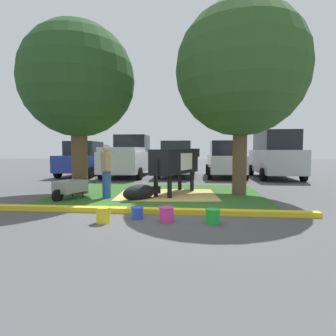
{
  "coord_description": "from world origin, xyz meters",
  "views": [
    {
      "loc": [
        0.77,
        -6.92,
        1.5
      ],
      "look_at": [
        -0.19,
        2.29,
        0.9
      ],
      "focal_mm": 29.1,
      "sensor_mm": 36.0,
      "label": 1
    }
  ],
  "objects": [
    {
      "name": "hatchback_white",
      "position": [
        -0.33,
        8.56,
        0.98
      ],
      "size": [
        2.02,
        4.4,
        2.02
      ],
      "color": "silver",
      "rests_on": "ground"
    },
    {
      "name": "sedan_blue",
      "position": [
        -5.78,
        8.49,
        0.98
      ],
      "size": [
        2.02,
        4.4,
        2.02
      ],
      "color": "navy",
      "rests_on": "ground"
    },
    {
      "name": "bucket_blue",
      "position": [
        -0.52,
        -1.1,
        0.13
      ],
      "size": [
        0.28,
        0.28,
        0.25
      ],
      "color": "blue",
      "rests_on": "ground"
    },
    {
      "name": "bucket_pink",
      "position": [
        0.15,
        -1.29,
        0.16
      ],
      "size": [
        0.33,
        0.33,
        0.31
      ],
      "color": "#EA3893",
      "rests_on": "ground"
    },
    {
      "name": "bucket_yellow",
      "position": [
        -1.14,
        -1.52,
        0.17
      ],
      "size": [
        0.32,
        0.32,
        0.33
      ],
      "color": "yellow",
      "rests_on": "ground"
    },
    {
      "name": "shade_tree_right",
      "position": [
        2.23,
        2.43,
        4.13
      ],
      "size": [
        4.34,
        4.34,
        6.32
      ],
      "color": "brown",
      "rests_on": "ground"
    },
    {
      "name": "ground_plane",
      "position": [
        0.0,
        0.0,
        0.0
      ],
      "size": [
        80.0,
        80.0,
        0.0
      ],
      "primitive_type": "plane",
      "color": "#4C4C4F"
    },
    {
      "name": "sedan_silver",
      "position": [
        2.37,
        8.53,
        0.98
      ],
      "size": [
        2.02,
        4.4,
        2.02
      ],
      "color": "silver",
      "rests_on": "ground"
    },
    {
      "name": "calf_lying",
      "position": [
        -0.9,
        1.05,
        0.24
      ],
      "size": [
        1.14,
        1.17,
        0.48
      ],
      "color": "black",
      "rests_on": "ground"
    },
    {
      "name": "bucket_green",
      "position": [
        1.12,
        -1.37,
        0.16
      ],
      "size": [
        0.31,
        0.31,
        0.31
      ],
      "color": "green",
      "rests_on": "ground"
    },
    {
      "name": "suv_dark_grey",
      "position": [
        4.99,
        8.24,
        1.27
      ],
      "size": [
        2.12,
        4.6,
        2.52
      ],
      "color": "#B7B7BC",
      "rests_on": "ground"
    },
    {
      "name": "person_handler",
      "position": [
        -2.0,
        1.26,
        0.91
      ],
      "size": [
        0.34,
        0.5,
        1.68
      ],
      "color": "#23478C",
      "rests_on": "ground"
    },
    {
      "name": "pickup_truck_black",
      "position": [
        -3.1,
        8.5,
        1.11
      ],
      "size": [
        2.23,
        5.4,
        2.42
      ],
      "color": "silver",
      "rests_on": "ground"
    },
    {
      "name": "wheelbarrow",
      "position": [
        -3.09,
        1.01,
        0.39
      ],
      "size": [
        0.97,
        1.6,
        0.63
      ],
      "color": "gray",
      "rests_on": "ground"
    },
    {
      "name": "cow_holstein",
      "position": [
        0.11,
        2.29,
        1.11
      ],
      "size": [
        1.59,
        3.0,
        1.57
      ],
      "color": "black",
      "rests_on": "ground"
    },
    {
      "name": "shade_tree_left",
      "position": [
        -3.22,
        2.08,
        3.84
      ],
      "size": [
        3.81,
        3.81,
        5.78
      ],
      "color": "brown",
      "rests_on": "ground"
    },
    {
      "name": "grass_island",
      "position": [
        -0.5,
        2.15,
        0.01
      ],
      "size": [
        6.91,
        5.15,
        0.02
      ],
      "primitive_type": "cube",
      "color": "#2D5B23",
      "rests_on": "ground"
    },
    {
      "name": "hay_bedding",
      "position": [
        -0.19,
        1.99,
        0.03
      ],
      "size": [
        3.4,
        2.67,
        0.04
      ],
      "primitive_type": "cube",
      "rotation": [
        0.0,
        0.0,
        0.09
      ],
      "color": "tan",
      "rests_on": "ground"
    },
    {
      "name": "curb_yellow",
      "position": [
        -0.5,
        -0.57,
        0.06
      ],
      "size": [
        8.11,
        0.24,
        0.12
      ],
      "primitive_type": "cube",
      "color": "yellow",
      "rests_on": "ground"
    }
  ]
}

